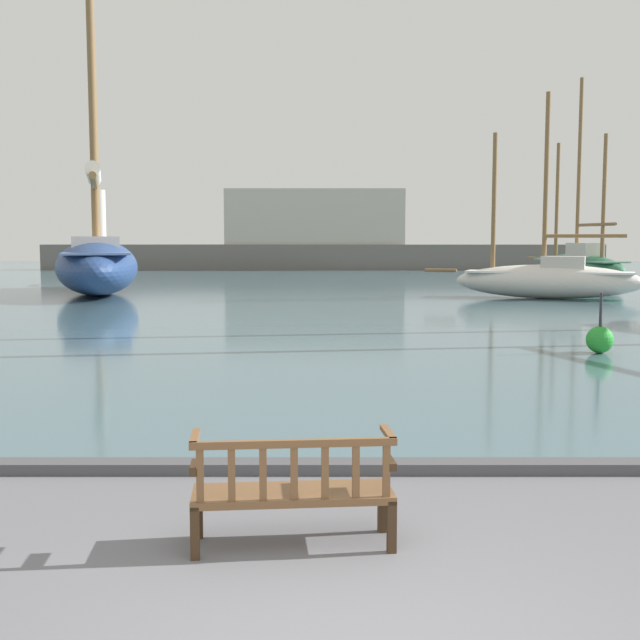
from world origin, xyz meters
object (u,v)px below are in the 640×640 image
at_px(park_bench, 293,489).
at_px(sailboat_far_port, 97,260).
at_px(sailboat_outer_starboard, 548,278).
at_px(channel_buoy, 599,339).
at_px(sailboat_distant_harbor, 578,265).

distance_m(park_bench, sailboat_far_port, 30.12).
xyz_separation_m(sailboat_far_port, sailboat_outer_starboard, (18.87, -2.56, -0.65)).
distance_m(sailboat_far_port, channel_buoy, 23.92).
relative_size(sailboat_far_port, sailboat_outer_starboard, 1.75).
bearing_deg(sailboat_outer_starboard, sailboat_distant_harbor, 66.26).
relative_size(sailboat_distant_harbor, sailboat_far_port, 0.72).
height_order(sailboat_distant_harbor, sailboat_far_port, sailboat_far_port).
xyz_separation_m(park_bench, sailboat_far_port, (-9.46, 28.58, 1.08)).
bearing_deg(park_bench, channel_buoy, 59.77).
relative_size(park_bench, sailboat_distant_harbor, 0.15).
distance_m(sailboat_distant_harbor, sailboat_far_port, 24.60).
distance_m(sailboat_far_port, sailboat_outer_starboard, 19.06).
xyz_separation_m(park_bench, sailboat_distant_harbor, (13.91, 36.25, 0.63)).
relative_size(park_bench, sailboat_far_port, 0.11).
height_order(sailboat_far_port, channel_buoy, sailboat_far_port).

